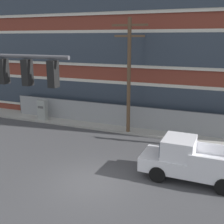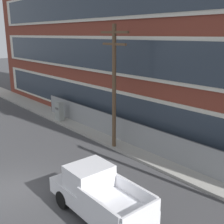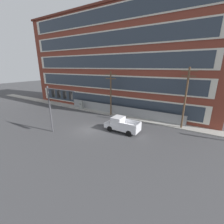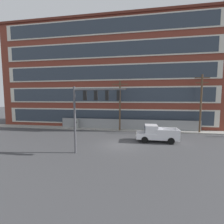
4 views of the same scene
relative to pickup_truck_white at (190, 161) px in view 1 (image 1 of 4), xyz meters
The scene contains 7 objects.
ground_plane 4.88m from the pickup_truck_white, 154.27° to the right, with size 160.00×160.00×0.00m, color #424244.
sidewalk_building_side 7.51m from the pickup_truck_white, 125.28° to the left, with size 80.00×2.15×0.16m, color #9E9B93.
brick_mill_building 16.81m from the pickup_truck_white, 123.79° to the left, with size 41.04×10.03×19.60m.
chain_link_fence 7.45m from the pickup_truck_white, 121.76° to the left, with size 23.41×0.06×1.82m.
pickup_truck_white is the anchor object (origin of this frame).
utility_pole_near_corner 8.08m from the pickup_truck_white, 133.79° to the left, with size 2.49×0.26×8.07m.
electrical_cabinet 13.75m from the pickup_truck_white, 156.53° to the left, with size 0.74×0.50×1.79m.
Camera 1 is at (5.59, -11.02, 6.79)m, focal length 45.00 mm.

